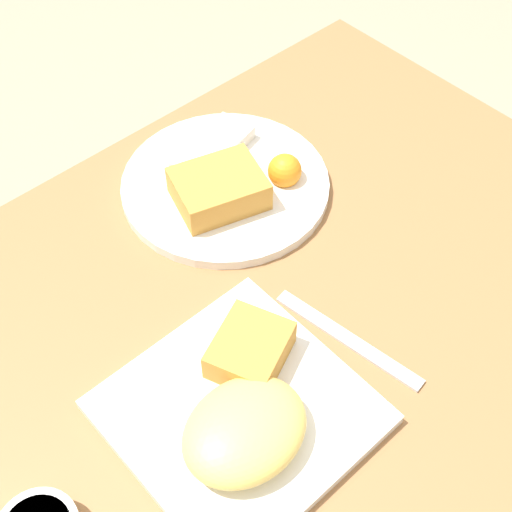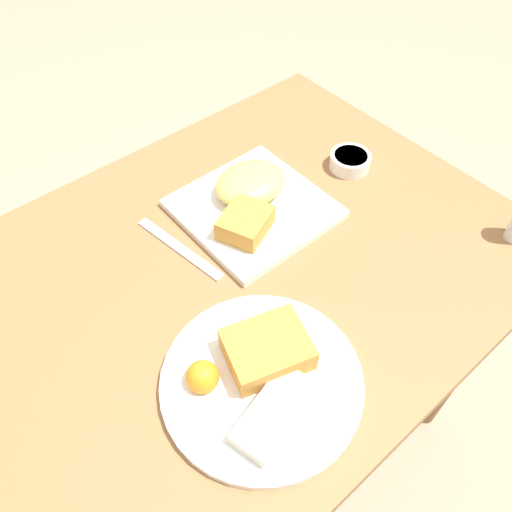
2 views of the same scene
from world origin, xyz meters
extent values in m
cube|color=olive|center=(0.00, 0.00, 0.70)|extent=(0.96, 0.70, 0.04)
cylinder|color=brown|center=(0.42, 0.29, 0.34)|extent=(0.05, 0.05, 0.68)
cube|color=white|center=(-0.11, -0.07, 0.72)|extent=(0.23, 0.23, 0.01)
ellipsoid|color=#EAC660|center=(-0.13, -0.10, 0.75)|extent=(0.13, 0.11, 0.04)
cube|color=#C68938|center=(-0.06, -0.04, 0.75)|extent=(0.10, 0.10, 0.04)
cylinder|color=white|center=(0.09, 0.18, 0.72)|extent=(0.27, 0.27, 0.01)
cube|color=#C68938|center=(0.06, 0.16, 0.75)|extent=(0.13, 0.11, 0.04)
cube|color=silver|center=(0.11, 0.23, 0.74)|extent=(0.13, 0.08, 0.02)
sphere|color=orange|center=(0.15, 0.13, 0.74)|extent=(0.04, 0.04, 0.04)
cube|color=silver|center=(0.04, -0.09, 0.72)|extent=(0.04, 0.19, 0.00)
camera|label=1|loc=(-0.32, -0.33, 1.38)|focal=50.00mm
camera|label=2|loc=(0.28, 0.40, 1.34)|focal=35.00mm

